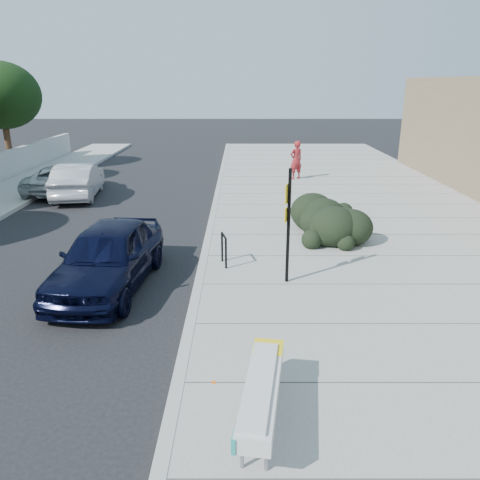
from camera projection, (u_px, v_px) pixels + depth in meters
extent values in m
plane|color=black|center=(190.00, 330.00, 9.71)|extent=(120.00, 120.00, 0.00)
cube|color=gray|center=(388.00, 247.00, 14.42)|extent=(11.20, 50.00, 0.15)
cube|color=#9E9E99|center=(207.00, 246.00, 14.42)|extent=(0.22, 50.00, 0.17)
cylinder|color=#332114|center=(9.00, 149.00, 27.33)|extent=(0.36, 0.36, 2.40)
ellipsoid|color=black|center=(1.00, 95.00, 26.37)|extent=(4.40, 4.40, 3.74)
cylinder|color=gray|center=(242.00, 453.00, 5.98)|extent=(0.05, 0.05, 0.45)
cylinder|color=gray|center=(266.00, 456.00, 5.94)|extent=(0.05, 0.05, 0.45)
cylinder|color=gray|center=(258.00, 372.00, 7.66)|extent=(0.05, 0.05, 0.45)
cylinder|color=gray|center=(277.00, 374.00, 7.61)|extent=(0.05, 0.05, 0.45)
cylinder|color=gray|center=(251.00, 397.00, 6.76)|extent=(0.31, 1.77, 0.04)
cylinder|color=gray|center=(273.00, 399.00, 6.72)|extent=(0.31, 1.77, 0.04)
cube|color=#B2B2B2|center=(262.00, 389.00, 6.69)|extent=(0.81, 2.39, 0.25)
cube|color=yellow|center=(268.00, 347.00, 7.51)|extent=(0.54, 0.53, 0.02)
cube|color=teal|center=(235.00, 440.00, 5.73)|extent=(0.09, 0.27, 0.22)
cylinder|color=black|center=(226.00, 254.00, 12.41)|extent=(0.06, 0.06, 0.84)
cylinder|color=black|center=(222.00, 247.00, 12.91)|extent=(0.06, 0.06, 0.84)
cylinder|color=black|center=(224.00, 236.00, 12.53)|extent=(0.18, 0.54, 0.06)
cube|color=black|center=(288.00, 227.00, 11.27)|extent=(0.09, 0.09, 2.85)
cube|color=yellow|center=(287.00, 193.00, 11.03)|extent=(0.14, 0.31, 0.46)
cube|color=yellow|center=(287.00, 214.00, 11.19)|extent=(0.14, 0.29, 0.35)
ellipsoid|color=black|center=(330.00, 213.00, 15.36)|extent=(2.33, 3.82, 1.34)
imported|color=black|center=(108.00, 256.00, 11.54)|extent=(2.31, 4.89, 1.62)
imported|color=#BBBBC0|center=(78.00, 180.00, 20.82)|extent=(2.21, 4.78, 1.52)
imported|color=#A6AAAC|center=(65.00, 178.00, 21.72)|extent=(2.64, 4.98, 1.33)
imported|color=maroon|center=(296.00, 160.00, 23.93)|extent=(0.84, 0.75, 1.94)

